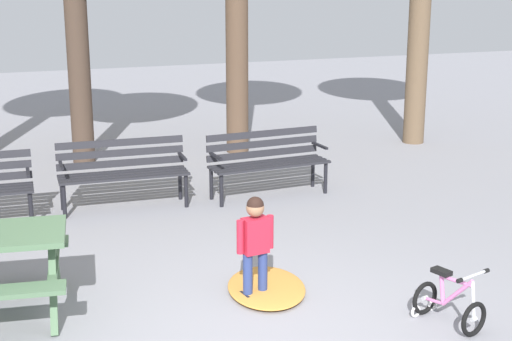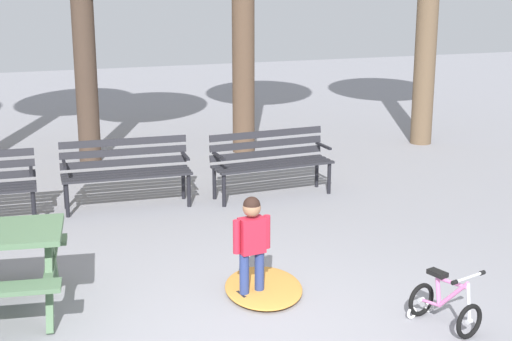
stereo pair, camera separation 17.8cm
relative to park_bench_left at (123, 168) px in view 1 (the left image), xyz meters
The scene contains 6 objects.
ground 3.99m from the park_bench_left, 85.29° to the right, with size 36.00×36.00×0.00m, color gray.
park_bench_left is the anchor object (origin of this frame).
park_bench_right 1.89m from the park_bench_left, ahead, with size 1.63×0.56×0.85m.
child_standing 3.24m from the park_bench_left, 79.54° to the right, with size 0.37×0.19×0.97m.
kids_bicycle 4.69m from the park_bench_left, 65.69° to the right, with size 0.49×0.62×0.54m.
leaf_pile 3.20m from the park_bench_left, 76.43° to the right, with size 1.03×0.72×0.07m, color #C68438.
Camera 1 is at (-2.00, -5.33, 2.93)m, focal length 53.73 mm.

